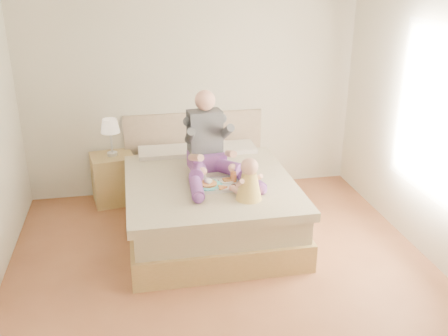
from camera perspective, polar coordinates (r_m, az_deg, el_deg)
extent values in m
cube|color=brown|center=(4.64, 0.27, -12.65)|extent=(4.00, 4.20, 0.01)
cube|color=beige|center=(6.04, -3.66, 9.59)|extent=(4.00, 0.02, 2.70)
cube|color=beige|center=(2.22, 11.29, -13.96)|extent=(4.00, 0.02, 2.70)
cube|color=white|center=(4.96, 23.04, 5.74)|extent=(0.02, 1.30, 1.60)
cube|color=beige|center=(4.96, 22.99, 5.74)|extent=(0.01, 1.18, 1.48)
cube|color=#A0834A|center=(5.43, -1.83, -5.44)|extent=(1.68, 2.13, 0.28)
cube|color=tan|center=(5.32, -1.86, -2.95)|extent=(1.60, 2.05, 0.24)
cube|color=tan|center=(5.11, -1.61, -1.97)|extent=(1.70, 1.80, 0.09)
cube|color=silver|center=(5.89, -6.71, 1.45)|extent=(0.62, 0.40, 0.14)
cube|color=silver|center=(5.98, 0.56, 1.94)|extent=(0.62, 0.40, 0.14)
cube|color=gray|center=(6.26, -3.46, 1.95)|extent=(1.70, 0.08, 1.00)
cube|color=#A0834A|center=(6.10, -12.49, -1.17)|extent=(0.55, 0.50, 0.59)
cylinder|color=silver|center=(5.98, -12.63, 1.58)|extent=(0.12, 0.12, 0.04)
cylinder|color=silver|center=(5.93, -12.75, 2.87)|extent=(0.02, 0.02, 0.25)
cone|color=beige|center=(5.87, -12.91, 4.73)|extent=(0.22, 0.22, 0.16)
cube|color=#673585|center=(5.40, -2.00, 0.90)|extent=(0.40, 0.34, 0.18)
cube|color=#313238|center=(5.35, -2.21, 4.15)|extent=(0.38, 0.25, 0.47)
sphere|color=#E9A791|center=(5.23, -2.18, 7.73)|extent=(0.22, 0.22, 0.22)
cylinder|color=#673585|center=(5.16, -2.96, -0.29)|extent=(0.26, 0.53, 0.21)
cylinder|color=#673585|center=(4.80, -3.17, -2.22)|extent=(0.15, 0.46, 0.12)
sphere|color=#673585|center=(4.61, -2.95, -3.43)|extent=(0.11, 0.11, 0.11)
cylinder|color=#313238|center=(5.17, -3.90, 3.70)|extent=(0.09, 0.29, 0.24)
cylinder|color=#E9A791|center=(5.07, -3.23, 1.19)|extent=(0.14, 0.31, 0.16)
sphere|color=#E9A791|center=(4.98, -2.45, -0.40)|extent=(0.09, 0.09, 0.09)
cylinder|color=#673585|center=(5.24, 0.36, 0.10)|extent=(0.36, 0.52, 0.21)
cylinder|color=#673585|center=(4.96, 2.98, -1.43)|extent=(0.25, 0.47, 0.12)
sphere|color=#673585|center=(4.79, 4.32, -2.45)|extent=(0.11, 0.11, 0.11)
cylinder|color=#313238|center=(5.28, 0.24, 4.12)|extent=(0.15, 0.30, 0.24)
cylinder|color=#E9A791|center=(5.16, 0.77, 1.64)|extent=(0.08, 0.30, 0.16)
sphere|color=#E9A791|center=(5.06, 0.98, 0.01)|extent=(0.09, 0.09, 0.09)
cube|color=silver|center=(4.97, -0.76, -2.06)|extent=(0.46, 0.37, 0.01)
cylinder|color=#41BDBA|center=(4.96, -1.82, -1.97)|extent=(0.26, 0.26, 0.01)
cylinder|color=#B9763D|center=(4.95, -1.82, -1.79)|extent=(0.17, 0.17, 0.02)
cylinder|color=silver|center=(5.04, -2.70, -1.10)|extent=(0.08, 0.08, 0.09)
torus|color=silver|center=(5.05, -2.18, -1.03)|extent=(0.02, 0.06, 0.06)
cylinder|color=olive|center=(5.02, -2.71, -0.65)|extent=(0.07, 0.07, 0.01)
cylinder|color=silver|center=(5.05, 0.35, -1.49)|extent=(0.15, 0.15, 0.01)
cube|color=#B9763D|center=(5.05, 0.35, -1.33)|extent=(0.09, 0.08, 0.02)
cylinder|color=silver|center=(4.88, -0.27, -2.38)|extent=(0.15, 0.15, 0.01)
ellipsoid|color=red|center=(4.87, -0.03, -2.27)|extent=(0.04, 0.03, 0.01)
cylinder|color=white|center=(5.03, 1.08, -0.94)|extent=(0.07, 0.07, 0.12)
cylinder|color=orange|center=(5.04, 1.08, -0.96)|extent=(0.06, 0.06, 0.11)
cylinder|color=white|center=(4.90, 1.22, -2.09)|extent=(0.07, 0.07, 0.04)
cylinder|color=#431309|center=(4.90, 1.22, -2.10)|extent=(0.06, 0.06, 0.03)
cone|color=gold|center=(4.66, 2.88, -2.07)|extent=(0.25, 0.25, 0.27)
sphere|color=#E9A791|center=(4.58, 2.92, 0.16)|extent=(0.16, 0.16, 0.16)
cylinder|color=#E9A791|center=(4.76, 1.52, -2.65)|extent=(0.10, 0.19, 0.06)
sphere|color=#E9A791|center=(4.83, 0.83, -2.29)|extent=(0.05, 0.05, 0.05)
cylinder|color=#E9A791|center=(4.59, 1.84, -1.72)|extent=(0.06, 0.14, 0.11)
cylinder|color=#E9A791|center=(4.81, 2.41, -2.39)|extent=(0.15, 0.19, 0.06)
sphere|color=#E9A791|center=(4.88, 1.82, -2.01)|extent=(0.05, 0.05, 0.05)
cylinder|color=#E9A791|center=(4.70, 3.76, -1.18)|extent=(0.12, 0.13, 0.11)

